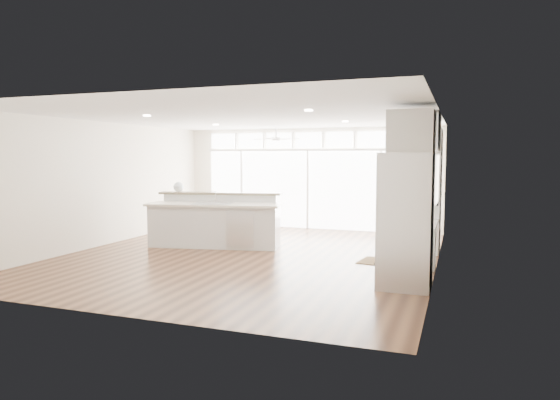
% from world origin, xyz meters
% --- Properties ---
extents(floor, '(7.00, 8.00, 0.02)m').
position_xyz_m(floor, '(0.00, 0.00, -0.01)').
color(floor, '#3B2012').
rests_on(floor, ground).
extents(ceiling, '(7.00, 8.00, 0.02)m').
position_xyz_m(ceiling, '(0.00, 0.00, 2.70)').
color(ceiling, white).
rests_on(ceiling, wall_back).
extents(wall_back, '(7.00, 0.04, 2.70)m').
position_xyz_m(wall_back, '(0.00, 4.00, 1.35)').
color(wall_back, white).
rests_on(wall_back, floor).
extents(wall_front, '(7.00, 0.04, 2.70)m').
position_xyz_m(wall_front, '(0.00, -4.00, 1.35)').
color(wall_front, white).
rests_on(wall_front, floor).
extents(wall_left, '(0.04, 8.00, 2.70)m').
position_xyz_m(wall_left, '(-3.50, 0.00, 1.35)').
color(wall_left, white).
rests_on(wall_left, floor).
extents(wall_right, '(0.04, 8.00, 2.70)m').
position_xyz_m(wall_right, '(3.50, 0.00, 1.35)').
color(wall_right, white).
rests_on(wall_right, floor).
extents(glass_wall, '(5.80, 0.06, 2.08)m').
position_xyz_m(glass_wall, '(0.00, 3.94, 1.05)').
color(glass_wall, white).
rests_on(glass_wall, wall_back).
extents(transom_row, '(5.90, 0.06, 0.40)m').
position_xyz_m(transom_row, '(0.00, 3.94, 2.38)').
color(transom_row, white).
rests_on(transom_row, wall_back).
extents(desk_window, '(0.04, 0.85, 0.85)m').
position_xyz_m(desk_window, '(3.46, 0.30, 1.55)').
color(desk_window, silver).
rests_on(desk_window, wall_right).
extents(ceiling_fan, '(1.16, 1.16, 0.32)m').
position_xyz_m(ceiling_fan, '(-0.50, 2.80, 2.48)').
color(ceiling_fan, white).
rests_on(ceiling_fan, ceiling).
extents(recessed_lights, '(3.40, 3.00, 0.02)m').
position_xyz_m(recessed_lights, '(0.00, 0.20, 2.68)').
color(recessed_lights, white).
rests_on(recessed_lights, ceiling).
extents(oven_cabinet, '(0.64, 1.20, 2.50)m').
position_xyz_m(oven_cabinet, '(3.17, 1.80, 1.25)').
color(oven_cabinet, silver).
rests_on(oven_cabinet, floor).
extents(desk_nook, '(0.72, 1.30, 0.76)m').
position_xyz_m(desk_nook, '(3.13, 0.30, 0.38)').
color(desk_nook, silver).
rests_on(desk_nook, floor).
extents(upper_cabinets, '(0.64, 1.30, 0.64)m').
position_xyz_m(upper_cabinets, '(3.17, 0.30, 2.35)').
color(upper_cabinets, silver).
rests_on(upper_cabinets, wall_right).
extents(refrigerator, '(0.76, 0.90, 2.00)m').
position_xyz_m(refrigerator, '(3.11, -1.35, 1.00)').
color(refrigerator, silver).
rests_on(refrigerator, floor).
extents(fridge_cabinet, '(0.64, 0.90, 0.60)m').
position_xyz_m(fridge_cabinet, '(3.17, -1.35, 2.30)').
color(fridge_cabinet, silver).
rests_on(fridge_cabinet, wall_right).
extents(framed_photos, '(0.06, 0.22, 0.80)m').
position_xyz_m(framed_photos, '(3.46, 0.92, 1.40)').
color(framed_photos, black).
rests_on(framed_photos, wall_right).
extents(kitchen_island, '(3.04, 1.62, 1.15)m').
position_xyz_m(kitchen_island, '(-1.11, 0.63, 0.57)').
color(kitchen_island, silver).
rests_on(kitchen_island, floor).
extents(rug, '(1.06, 0.83, 0.01)m').
position_xyz_m(rug, '(2.63, 0.24, 0.01)').
color(rug, '#3E2813').
rests_on(rug, floor).
extents(office_chair, '(0.58, 0.55, 0.90)m').
position_xyz_m(office_chair, '(2.81, -0.38, 0.45)').
color(office_chair, black).
rests_on(office_chair, floor).
extents(fishbowl, '(0.29, 0.29, 0.23)m').
position_xyz_m(fishbowl, '(-2.12, 0.84, 1.26)').
color(fishbowl, silver).
rests_on(fishbowl, kitchen_island).
extents(monitor, '(0.09, 0.47, 0.39)m').
position_xyz_m(monitor, '(3.05, 0.30, 0.96)').
color(monitor, black).
rests_on(monitor, desk_nook).
extents(keyboard, '(0.15, 0.29, 0.01)m').
position_xyz_m(keyboard, '(2.88, 0.30, 0.77)').
color(keyboard, silver).
rests_on(keyboard, desk_nook).
extents(potted_plant, '(0.32, 0.35, 0.24)m').
position_xyz_m(potted_plant, '(3.17, 1.80, 2.62)').
color(potted_plant, '#274F21').
rests_on(potted_plant, oven_cabinet).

